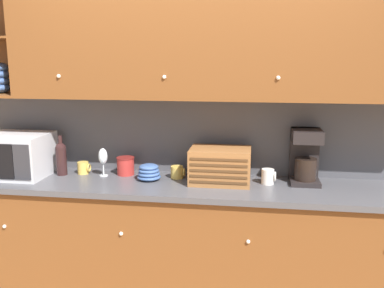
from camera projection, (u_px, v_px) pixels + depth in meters
ground_plane at (196, 279)px, 3.48m from camera, size 24.00×24.00×0.00m
wall_back at (197, 121)px, 3.25m from camera, size 5.76×0.06×2.60m
counter_unit at (190, 242)px, 3.11m from camera, size 3.38×0.62×0.90m
backsplash_panel at (196, 135)px, 3.24m from camera, size 3.36×0.01×0.59m
upper_cabinets at (217, 35)px, 2.89m from camera, size 3.36×0.39×0.88m
microwave at (12, 155)px, 3.18m from camera, size 0.54×0.41×0.31m
wine_bottle at (61, 157)px, 3.20m from camera, size 0.08×0.08×0.30m
mug at (83, 168)px, 3.25m from camera, size 0.10×0.08×0.09m
wine_glass at (103, 157)px, 3.17m from camera, size 0.07×0.07×0.21m
storage_canister at (126, 166)px, 3.22m from camera, size 0.13×0.13×0.13m
bowl_stack_on_counter at (149, 172)px, 3.08m from camera, size 0.17×0.17×0.12m
mug_patterned_third at (177, 172)px, 3.13m from camera, size 0.10×0.09×0.09m
bread_box at (220, 166)px, 3.01m from camera, size 0.42×0.30×0.25m
mug_blue_second at (268, 177)px, 2.99m from camera, size 0.10×0.09×0.11m
coffee_maker at (305, 155)px, 3.00m from camera, size 0.20×0.24×0.38m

